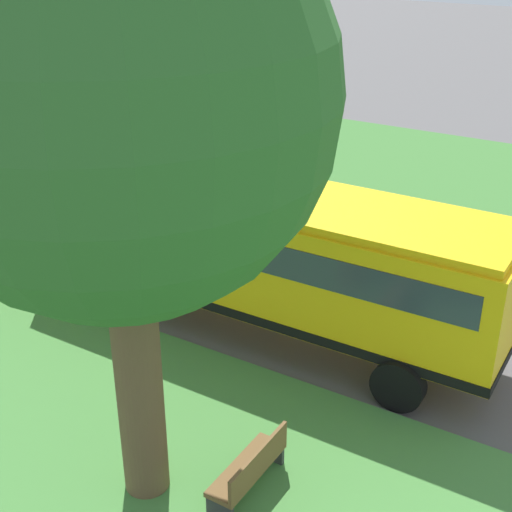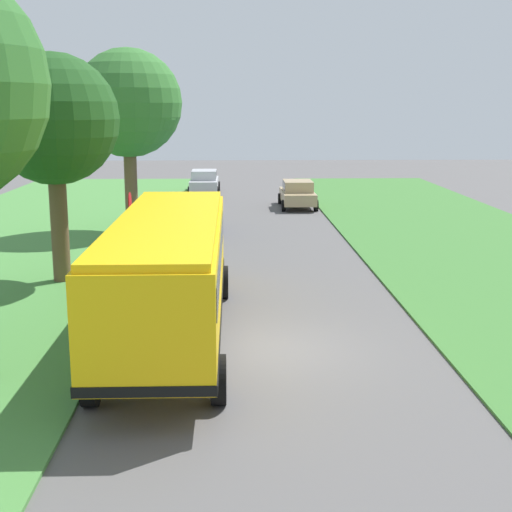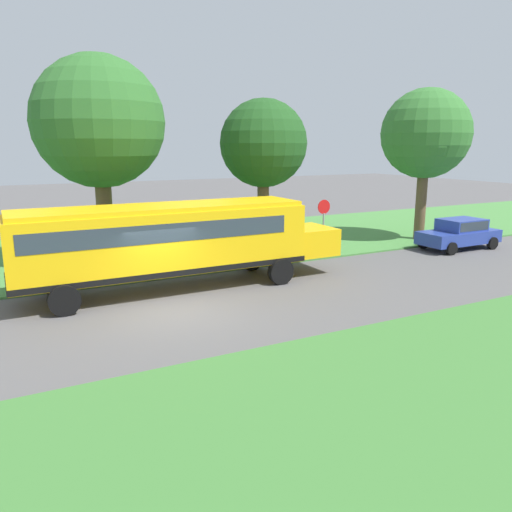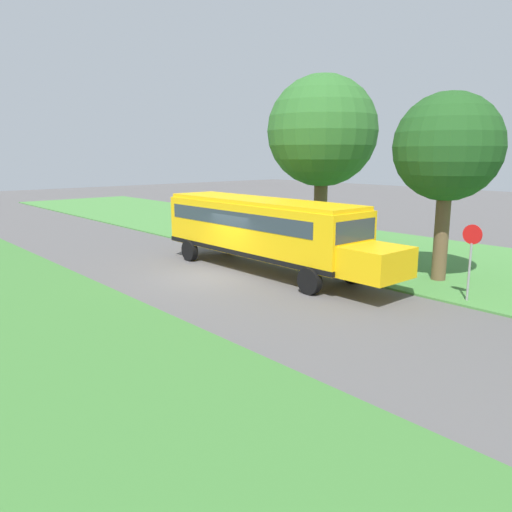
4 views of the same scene
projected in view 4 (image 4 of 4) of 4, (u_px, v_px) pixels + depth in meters
ground_plane at (208, 277)px, 21.06m from camera, size 120.00×120.00×0.00m
grass_verge at (355, 247)px, 27.49m from camera, size 12.00×80.00×0.08m
school_bus at (264, 228)px, 21.70m from camera, size 2.85×12.42×3.16m
oak_tree_beside_bus at (322, 131)px, 25.22m from camera, size 5.58×5.58×9.02m
oak_tree_roadside_mid at (448, 149)px, 19.36m from camera, size 4.18×4.18×7.44m
stop_sign at (471, 254)px, 17.02m from camera, size 0.08×0.68×2.74m
park_bench at (290, 241)px, 26.91m from camera, size 1.61×0.52×0.92m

